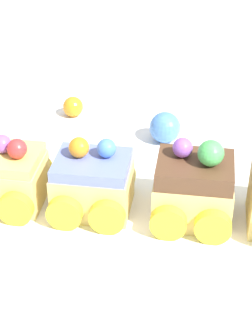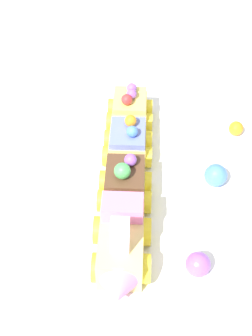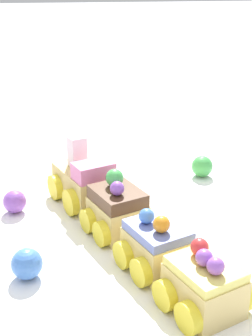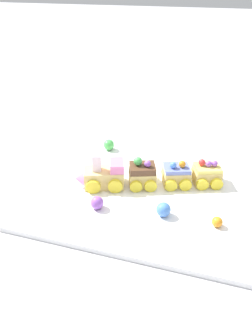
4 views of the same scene
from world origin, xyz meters
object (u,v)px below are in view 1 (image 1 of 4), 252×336
cake_car_blueberry (93,184)px  cake_car_lemon (6,177)px  gumball_orange (73,107)px  gumball_blue (165,127)px  cake_car_chocolate (194,190)px

cake_car_blueberry → cake_car_lemon: 0.08m
cake_car_lemon → cake_car_blueberry: bearing=0.2°
gumball_orange → gumball_blue: (0.11, -0.00, 0.00)m
cake_car_chocolate → gumball_orange: size_ratio=3.92×
cake_car_blueberry → gumball_blue: cake_car_blueberry is taller
cake_car_blueberry → cake_car_lemon: cake_car_blueberry is taller
cake_car_blueberry → gumball_orange: 0.17m
gumball_orange → gumball_blue: size_ratio=0.70×
cake_car_chocolate → cake_car_lemon: bearing=-180.0°
cake_car_chocolate → gumball_blue: cake_car_chocolate is taller
gumball_orange → cake_car_lemon: bearing=-77.0°
cake_car_blueberry → gumball_orange: (-0.11, 0.13, -0.01)m
cake_car_chocolate → cake_car_lemon: size_ratio=1.00×
cake_car_chocolate → cake_car_lemon: cake_car_chocolate is taller
cake_car_chocolate → cake_car_blueberry: 0.08m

